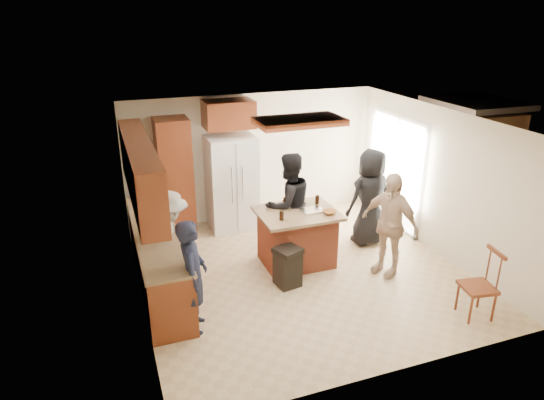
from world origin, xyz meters
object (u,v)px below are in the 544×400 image
object	(u,v)px
person_behind_left	(289,205)
person_behind_right	(370,197)
person_front_left	(193,276)
spindle_chair	(479,287)
person_side_right	(389,224)
refrigerator	(232,183)
kitchen_island	(297,237)
person_counter	(171,242)
trash_bin	(288,266)

from	to	relation	value
person_behind_left	person_behind_right	bearing A→B (deg)	162.34
person_front_left	spindle_chair	size ratio (longest dim) A/B	1.58
person_behind_right	person_side_right	xyz separation A→B (m)	(-0.28, -1.05, -0.03)
refrigerator	person_front_left	bearing A→B (deg)	-114.37
person_side_right	kitchen_island	bearing A→B (deg)	-147.01
person_side_right	person_behind_left	bearing A→B (deg)	-158.14
person_behind_left	person_counter	size ratio (longest dim) A/B	1.15
person_behind_left	person_side_right	world-z (taller)	person_behind_left
person_side_right	person_counter	bearing A→B (deg)	-126.45
person_front_left	kitchen_island	distance (m)	2.31
refrigerator	kitchen_island	size ratio (longest dim) A/B	1.41
person_counter	trash_bin	distance (m)	1.80
person_counter	trash_bin	size ratio (longest dim) A/B	2.49
person_front_left	person_behind_left	xyz separation A→B (m)	(1.95, 1.57, 0.12)
person_side_right	refrigerator	size ratio (longest dim) A/B	0.94
person_counter	refrigerator	distance (m)	2.40
person_front_left	kitchen_island	bearing A→B (deg)	-45.22
kitchen_island	trash_bin	world-z (taller)	kitchen_island
person_counter	spindle_chair	distance (m)	4.39
kitchen_island	spindle_chair	world-z (taller)	spindle_chair
person_behind_right	refrigerator	size ratio (longest dim) A/B	0.98
trash_bin	spindle_chair	world-z (taller)	spindle_chair
person_behind_left	person_behind_right	size ratio (longest dim) A/B	1.03
person_side_right	refrigerator	world-z (taller)	refrigerator
trash_bin	person_behind_right	bearing A→B (deg)	24.60
person_front_left	trash_bin	world-z (taller)	person_front_left
person_front_left	kitchen_island	xyz separation A→B (m)	(1.95, 1.19, -0.31)
person_counter	trash_bin	bearing A→B (deg)	-83.77
refrigerator	spindle_chair	xyz separation A→B (m)	(2.36, -4.03, -0.45)
person_behind_right	person_counter	bearing A→B (deg)	-0.97
refrigerator	trash_bin	distance (m)	2.47
person_behind_right	person_counter	distance (m)	3.60
person_counter	person_front_left	bearing A→B (deg)	-151.14
person_side_right	person_counter	size ratio (longest dim) A/B	1.08
kitchen_island	trash_bin	bearing A→B (deg)	-123.58
person_behind_left	person_side_right	xyz separation A→B (m)	(1.24, -1.16, -0.06)
person_behind_right	spindle_chair	xyz separation A→B (m)	(0.25, -2.51, -0.42)
refrigerator	kitchen_island	bearing A→B (deg)	-71.43
person_side_right	refrigerator	xyz separation A→B (m)	(-1.84, 2.56, 0.05)
person_behind_left	kitchen_island	size ratio (longest dim) A/B	1.41
person_behind_right	trash_bin	world-z (taller)	person_behind_right
person_behind_left	trash_bin	xyz separation A→B (m)	(-0.40, -0.99, -0.58)
person_behind_right	trash_bin	bearing A→B (deg)	17.60
person_front_left	person_behind_right	xyz separation A→B (m)	(3.47, 1.46, 0.09)
person_counter	person_behind_left	bearing A→B (deg)	-53.65
trash_bin	spindle_chair	bearing A→B (deg)	-37.12
person_front_left	trash_bin	bearing A→B (deg)	-55.92
person_behind_left	trash_bin	size ratio (longest dim) A/B	2.87
person_side_right	person_behind_right	bearing A→B (deg)	140.17
person_front_left	kitchen_island	size ratio (longest dim) A/B	1.22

